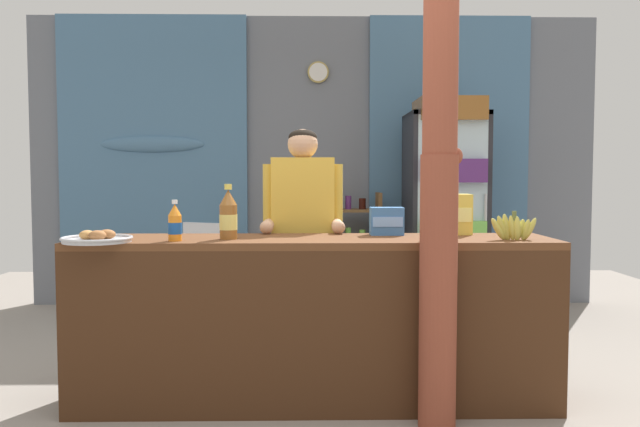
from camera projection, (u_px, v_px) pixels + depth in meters
The scene contains 15 objects.
ground_plane at pixel (316, 357), 4.44m from camera, with size 8.02×8.02×0.00m, color gray.
back_wall_curtained at pixel (310, 158), 6.25m from camera, with size 5.52×0.22×2.81m.
stall_counter at pixel (314, 306), 3.43m from camera, with size 2.64×0.57×0.92m.
timber_post at pixel (440, 166), 3.13m from camera, with size 0.21×0.19×2.75m.
drink_fridge at pixel (445, 199), 5.68m from camera, with size 0.68×0.73×1.94m.
bottle_shelf_rack at pixel (355, 249), 5.95m from camera, with size 0.48×0.28×1.11m.
plastic_lawn_chair at pixel (196, 267), 5.41m from camera, with size 0.58×0.58×0.86m.
shopkeeper at pixel (303, 221), 4.01m from camera, with size 0.51×0.42×1.56m.
soda_bottle_iced_tea at pixel (228, 216), 3.43m from camera, with size 0.10×0.10×0.30m.
soda_bottle_grape_soda at pixel (434, 222), 3.43m from camera, with size 0.07×0.07×0.22m.
soda_bottle_orange_soda at pixel (175, 224), 3.34m from camera, with size 0.07×0.07×0.22m.
snack_box_biscuit at pixel (387, 221), 3.68m from camera, with size 0.19×0.12×0.16m.
snack_box_instant_noodle at pixel (456, 214), 3.72m from camera, with size 0.17×0.13×0.24m.
pastry_tray at pixel (97, 238), 3.28m from camera, with size 0.36×0.36×0.07m.
banana_bunch at pixel (513, 228), 3.40m from camera, with size 0.27×0.06×0.16m.
Camera 1 is at (-0.05, -3.14, 1.27)m, focal length 35.62 mm.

